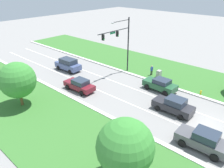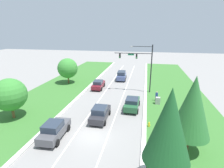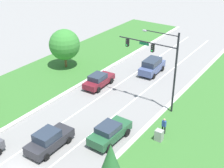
# 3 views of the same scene
# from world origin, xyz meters

# --- Properties ---
(ground_plane) EXTENTS (160.00, 160.00, 0.00)m
(ground_plane) POSITION_xyz_m (0.00, 0.00, 0.00)
(ground_plane) COLOR gray
(curb_strip_right) EXTENTS (0.50, 90.00, 0.15)m
(curb_strip_right) POSITION_xyz_m (5.65, 0.00, 0.07)
(curb_strip_right) COLOR beige
(curb_strip_right) RESTS_ON ground_plane
(curb_strip_left) EXTENTS (0.50, 90.00, 0.15)m
(curb_strip_left) POSITION_xyz_m (-5.65, 0.00, 0.07)
(curb_strip_left) COLOR beige
(curb_strip_left) RESTS_ON ground_plane
(grass_verge_right) EXTENTS (10.00, 90.00, 0.08)m
(grass_verge_right) POSITION_xyz_m (10.90, 0.00, 0.04)
(grass_verge_right) COLOR #38702D
(grass_verge_right) RESTS_ON ground_plane
(grass_verge_left) EXTENTS (10.00, 90.00, 0.08)m
(grass_verge_left) POSITION_xyz_m (-10.90, 0.00, 0.04)
(grass_verge_left) COLOR #38702D
(grass_verge_left) RESTS_ON ground_plane
(lane_stripe_inner_left) EXTENTS (0.14, 81.00, 0.01)m
(lane_stripe_inner_left) POSITION_xyz_m (-1.80, 0.00, 0.00)
(lane_stripe_inner_left) COLOR white
(lane_stripe_inner_left) RESTS_ON ground_plane
(lane_stripe_inner_right) EXTENTS (0.14, 81.00, 0.01)m
(lane_stripe_inner_right) POSITION_xyz_m (1.80, 0.00, 0.00)
(lane_stripe_inner_right) COLOR white
(lane_stripe_inner_right) RESTS_ON ground_plane
(traffic_signal_mast) EXTENTS (6.74, 0.41, 8.69)m
(traffic_signal_mast) POSITION_xyz_m (4.60, 15.40, 5.69)
(traffic_signal_mast) COLOR black
(traffic_signal_mast) RESTS_ON ground_plane
(slate_blue_suv) EXTENTS (2.28, 4.75, 2.03)m
(slate_blue_suv) POSITION_xyz_m (0.06, 22.96, 1.04)
(slate_blue_suv) COLOR #475684
(slate_blue_suv) RESTS_ON ground_plane
(graphite_sedan) EXTENTS (2.22, 4.60, 1.85)m
(graphite_sedan) POSITION_xyz_m (-3.73, -1.05, 0.93)
(graphite_sedan) COLOR #4C4C51
(graphite_sedan) RESTS_ON ground_plane
(forest_sedan) EXTENTS (2.19, 4.64, 1.72)m
(forest_sedan) POSITION_xyz_m (3.77, 7.68, 0.89)
(forest_sedan) COLOR #235633
(forest_sedan) RESTS_ON ground_plane
(charcoal_sedan) EXTENTS (2.09, 4.59, 1.81)m
(charcoal_sedan) POSITION_xyz_m (0.03, 3.74, 0.88)
(charcoal_sedan) COLOR #28282D
(charcoal_sedan) RESTS_ON ground_plane
(burgundy_sedan) EXTENTS (2.13, 4.64, 1.65)m
(burgundy_sedan) POSITION_xyz_m (-3.53, 15.86, 0.84)
(burgundy_sedan) COLOR maroon
(burgundy_sedan) RESTS_ON ground_plane
(utility_cabinet) EXTENTS (0.70, 0.60, 1.15)m
(utility_cabinet) POSITION_xyz_m (7.55, 10.12, 0.57)
(utility_cabinet) COLOR #9E9E99
(utility_cabinet) RESTS_ON ground_plane
(pedestrian) EXTENTS (0.41, 0.28, 1.69)m
(pedestrian) POSITION_xyz_m (7.41, 11.37, 0.94)
(pedestrian) COLOR black
(pedestrian) RESTS_ON ground_plane
(fire_hydrant) EXTENTS (0.34, 0.20, 0.70)m
(fire_hydrant) POSITION_xyz_m (6.18, 2.99, 0.34)
(fire_hydrant) COLOR gold
(fire_hydrant) RESTS_ON ground_plane
(conifer_near_right_tree) EXTENTS (3.51, 3.51, 7.42)m
(conifer_near_right_tree) POSITION_xyz_m (9.64, -0.68, 4.60)
(conifer_near_right_tree) COLOR brown
(conifer_near_right_tree) RESTS_ON ground_plane
(oak_near_left_tree) EXTENTS (4.20, 4.20, 5.45)m
(oak_near_left_tree) POSITION_xyz_m (-10.77, 17.97, 3.35)
(oak_near_left_tree) COLOR brown
(oak_near_left_tree) RESTS_ON ground_plane
(conifer_far_right_tree) EXTENTS (3.24, 3.24, 7.70)m
(conifer_far_right_tree) POSITION_xyz_m (7.10, -5.26, 5.09)
(conifer_far_right_tree) COLOR brown
(conifer_far_right_tree) RESTS_ON ground_plane
(oak_far_left_tree) EXTENTS (4.12, 4.12, 5.35)m
(oak_far_left_tree) POSITION_xyz_m (-11.13, 1.89, 3.28)
(oak_far_left_tree) COLOR brown
(oak_far_left_tree) RESTS_ON ground_plane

